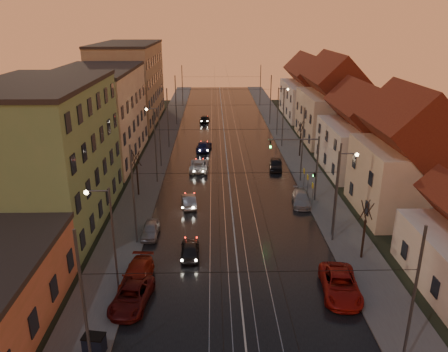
{
  "coord_description": "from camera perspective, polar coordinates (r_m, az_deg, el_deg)",
  "views": [
    {
      "loc": [
        -1.83,
        -25.07,
        18.61
      ],
      "look_at": [
        -0.78,
        17.2,
        3.26
      ],
      "focal_mm": 35.0,
      "sensor_mm": 36.0,
      "label": 1
    }
  ],
  "objects": [
    {
      "name": "catenary_pole_r_5",
      "position": [
        98.64,
        4.76,
        11.66
      ],
      "size": [
        0.16,
        0.16,
        9.0
      ],
      "primitive_type": "cylinder",
      "color": "#595B60",
      "rests_on": "ground"
    },
    {
      "name": "tram_rail_3",
      "position": [
        67.78,
        2.05,
        4.05
      ],
      "size": [
        0.06,
        120.0,
        0.03
      ],
      "primitive_type": "cube",
      "color": "gray",
      "rests_on": "road"
    },
    {
      "name": "dumpster",
      "position": [
        28.27,
        -16.57,
        -20.34
      ],
      "size": [
        1.32,
        0.99,
        1.1
      ],
      "primitive_type": "cube",
      "rotation": [
        0.0,
        0.0,
        -0.17
      ],
      "color": "black",
      "rests_on": "sidewalk_left"
    },
    {
      "name": "catenary_pole_r_0",
      "position": [
        25.91,
        23.43,
        -14.92
      ],
      "size": [
        0.16,
        0.16,
        9.0
      ],
      "primitive_type": "cylinder",
      "color": "#595B60",
      "rests_on": "ground"
    },
    {
      "name": "ground",
      "position": [
        31.27,
        2.31,
        -16.58
      ],
      "size": [
        160.0,
        160.0,
        0.0
      ],
      "primitive_type": "plane",
      "color": "black",
      "rests_on": "ground"
    },
    {
      "name": "street_lamp_2",
      "position": [
        57.21,
        -8.73,
        5.84
      ],
      "size": [
        1.75,
        0.32,
        8.0
      ],
      "color": "#595B60",
      "rests_on": "ground"
    },
    {
      "name": "catenary_pole_r_1",
      "position": [
        38.32,
        14.49,
        -2.32
      ],
      "size": [
        0.16,
        0.16,
        9.0
      ],
      "primitive_type": "cylinder",
      "color": "#595B60",
      "rests_on": "ground"
    },
    {
      "name": "tram_rail_2",
      "position": [
        67.71,
        0.84,
        4.05
      ],
      "size": [
        0.06,
        120.0,
        0.03
      ],
      "primitive_type": "cube",
      "color": "gray",
      "rests_on": "road"
    },
    {
      "name": "parked_right_1",
      "position": [
        46.86,
        10.06,
        -2.92
      ],
      "size": [
        2.3,
        4.59,
        1.28
      ],
      "primitive_type": "imported",
      "rotation": [
        0.0,
        0.0,
        -0.12
      ],
      "color": "#A5A6AB",
      "rests_on": "ground"
    },
    {
      "name": "street_lamp_0",
      "position": [
        31.2,
        -14.86,
        -6.86
      ],
      "size": [
        1.75,
        0.32,
        8.0
      ],
      "color": "#595B60",
      "rests_on": "ground"
    },
    {
      "name": "parked_left_3",
      "position": [
        40.19,
        -9.59,
        -6.94
      ],
      "size": [
        1.52,
        3.68,
        1.25
      ],
      "primitive_type": "imported",
      "rotation": [
        0.0,
        0.0,
        -0.01
      ],
      "color": "#959499",
      "rests_on": "ground"
    },
    {
      "name": "catenary_pole_l_1",
      "position": [
        37.49,
        -11.73,
        -2.6
      ],
      "size": [
        0.16,
        0.16,
        9.0
      ],
      "primitive_type": "cylinder",
      "color": "#595B60",
      "rests_on": "ground"
    },
    {
      "name": "tram_rail_1",
      "position": [
        67.67,
        -0.47,
        4.04
      ],
      "size": [
        0.06,
        120.0,
        0.03
      ],
      "primitive_type": "cube",
      "color": "gray",
      "rests_on": "road"
    },
    {
      "name": "catenary_pole_l_2",
      "position": [
        51.5,
        -8.94,
        3.81
      ],
      "size": [
        0.16,
        0.16,
        9.0
      ],
      "primitive_type": "cylinder",
      "color": "#595B60",
      "rests_on": "ground"
    },
    {
      "name": "street_lamp_1",
      "position": [
        39.21,
        14.87,
        -1.23
      ],
      "size": [
        1.75,
        0.32,
        8.0
      ],
      "color": "#595B60",
      "rests_on": "ground"
    },
    {
      "name": "driving_car_0",
      "position": [
        36.6,
        -4.46,
        -9.51
      ],
      "size": [
        1.63,
        3.8,
        1.28
      ],
      "primitive_type": "imported",
      "rotation": [
        0.0,
        0.0,
        3.17
      ],
      "color": "black",
      "rests_on": "ground"
    },
    {
      "name": "bare_tree_1",
      "position": [
        37.01,
        17.84,
        -6.91
      ],
      "size": [
        1.09,
        1.09,
        5.11
      ],
      "color": "black",
      "rests_on": "ground"
    },
    {
      "name": "house_right_2",
      "position": [
        58.01,
        17.64,
        5.08
      ],
      "size": [
        9.18,
        12.24,
        9.2
      ],
      "color": "silver",
      "rests_on": "ground"
    },
    {
      "name": "parked_right_2",
      "position": [
        57.1,
        6.78,
        1.52
      ],
      "size": [
        2.11,
        4.23,
        1.39
      ],
      "primitive_type": "imported",
      "rotation": [
        0.0,
        0.0,
        -0.12
      ],
      "color": "black",
      "rests_on": "ground"
    },
    {
      "name": "street_lamp_3",
      "position": [
        73.2,
        7.29,
        8.99
      ],
      "size": [
        1.75,
        0.32,
        8.0
      ],
      "color": "#595B60",
      "rests_on": "ground"
    },
    {
      "name": "bare_tree_0",
      "position": [
        48.59,
        -11.25,
        0.18
      ],
      "size": [
        1.09,
        1.09,
        5.11
      ],
      "color": "black",
      "rests_on": "ground"
    },
    {
      "name": "catenary_pole_r_2",
      "position": [
        52.11,
        10.21,
        3.92
      ],
      "size": [
        0.16,
        0.16,
        9.0
      ],
      "primitive_type": "cylinder",
      "color": "#595B60",
      "rests_on": "ground"
    },
    {
      "name": "parked_right_0",
      "position": [
        33.01,
        14.94,
        -13.55
      ],
      "size": [
        3.07,
        5.69,
        1.52
      ],
      "primitive_type": "imported",
      "rotation": [
        0.0,
        0.0,
        -0.1
      ],
      "color": "#A01510",
      "rests_on": "ground"
    },
    {
      "name": "driving_car_2",
      "position": [
        56.58,
        -3.28,
        1.46
      ],
      "size": [
        2.44,
        5.06,
        1.39
      ],
      "primitive_type": "imported",
      "rotation": [
        0.0,
        0.0,
        3.11
      ],
      "color": "silver",
      "rests_on": "ground"
    },
    {
      "name": "house_right_4",
      "position": [
        89.14,
        10.99,
        10.84
      ],
      "size": [
        9.18,
        16.32,
        10.0
      ],
      "color": "silver",
      "rests_on": "ground"
    },
    {
      "name": "apartment_left_1",
      "position": [
        43.8,
        -22.34,
        2.37
      ],
      "size": [
        10.0,
        18.0,
        13.0
      ],
      "primitive_type": "cube",
      "color": "#66925D",
      "rests_on": "ground"
    },
    {
      "name": "apartment_left_2",
      "position": [
        62.4,
        -16.08,
        7.52
      ],
      "size": [
        10.0,
        20.0,
        12.0
      ],
      "primitive_type": "cube",
      "color": "#B9A68F",
      "rests_on": "ground"
    },
    {
      "name": "catenary_pole_r_3",
      "position": [
        66.42,
        7.71,
        7.51
      ],
      "size": [
        0.16,
        0.16,
        9.0
      ],
      "primitive_type": "cylinder",
      "color": "#595B60",
      "rests_on": "ground"
    },
    {
      "name": "driving_car_1",
      "position": [
        45.76,
        -4.61,
        -3.25
      ],
      "size": [
        1.85,
        3.98,
        1.26
      ],
      "primitive_type": "imported",
      "rotation": [
        0.0,
        0.0,
        3.28
      ],
      "color": "gray",
      "rests_on": "ground"
    },
    {
      "name": "road",
      "position": [
        67.69,
        0.18,
        4.01
      ],
      "size": [
        16.0,
        120.0,
        0.04
      ],
      "primitive_type": "cube",
      "color": "black",
      "rests_on": "ground"
    },
    {
      "name": "sidewalk_left",
      "position": [
        68.14,
        -8.27,
        3.96
      ],
      "size": [
        4.0,
        120.0,
        0.15
      ],
      "primitive_type": "cube",
      "color": "#4C4C4C",
      "rests_on": "ground"
    },
    {
      "name": "driving_car_3",
      "position": [
        65.1,
        -2.64,
        3.95
      ],
      "size": [
        2.47,
        4.91,
        1.37
      ],
      "primitive_type": "imported",
      "rotation": [
        0.0,
        0.0,
        3.02
      ],
      "color": "#161944",
      "rests_on": "ground"
    },
    {
      "name": "apartment_left_3",
      "position": [
        85.32,
        -12.25,
        11.69
      ],
      "size": [
        10.0,
        24.0,
        14.0
      ],
      "primitive_type": "cube",
      "color": "#90755C",
      "rests_on": "ground"
    },
    {
      "name": "tram_rail_0",
      "position": [
        67.66,
        -1.68,
        4.03
      ],
      "size": [
        0.06,
        120.0,
        0.03
      ],
      "primitive_type": "cube",
      "color": "gray",
      "rests_on": "road"
    },
    {
      "name": "driving_car_4",
      "position": [
        83.1,
        -2.55,
        7.47
      ],
      "size": [
        1.98,
        4.11,
        1.35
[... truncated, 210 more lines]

